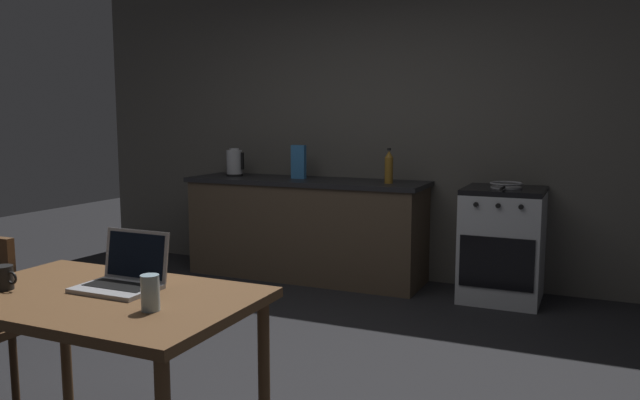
% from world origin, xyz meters
% --- Properties ---
extents(ground_plane, '(12.00, 12.00, 0.00)m').
position_xyz_m(ground_plane, '(0.00, 0.00, 0.00)').
color(ground_plane, black).
extents(back_wall, '(6.40, 0.10, 2.83)m').
position_xyz_m(back_wall, '(0.30, 2.58, 1.42)').
color(back_wall, '#55524C').
rests_on(back_wall, ground_plane).
extents(kitchen_counter, '(2.16, 0.64, 0.89)m').
position_xyz_m(kitchen_counter, '(-0.51, 2.23, 0.44)').
color(kitchen_counter, '#4C3D2D').
rests_on(kitchen_counter, ground_plane).
extents(stove_oven, '(0.60, 0.62, 0.89)m').
position_xyz_m(stove_oven, '(1.20, 2.23, 0.44)').
color(stove_oven, '#B7BABF').
rests_on(stove_oven, ground_plane).
extents(dining_table, '(1.23, 0.77, 0.73)m').
position_xyz_m(dining_table, '(0.07, -0.88, 0.65)').
color(dining_table, brown).
rests_on(dining_table, ground_plane).
extents(laptop, '(0.32, 0.26, 0.23)m').
position_xyz_m(laptop, '(0.09, -0.77, 0.77)').
color(laptop, '#99999E').
rests_on(laptop, dining_table).
extents(electric_kettle, '(0.17, 0.15, 0.26)m').
position_xyz_m(electric_kettle, '(-1.24, 2.23, 1.01)').
color(electric_kettle, black).
rests_on(electric_kettle, kitchen_counter).
extents(bottle, '(0.07, 0.07, 0.29)m').
position_xyz_m(bottle, '(0.27, 2.18, 1.02)').
color(bottle, '#8C601E').
rests_on(bottle, kitchen_counter).
extents(frying_pan, '(0.25, 0.42, 0.05)m').
position_xyz_m(frying_pan, '(1.21, 2.20, 0.91)').
color(frying_pan, gray).
rests_on(frying_pan, stove_oven).
extents(coffee_mug, '(0.12, 0.08, 0.10)m').
position_xyz_m(coffee_mug, '(-0.34, -0.99, 0.78)').
color(coffee_mug, black).
rests_on(coffee_mug, dining_table).
extents(drinking_glass, '(0.07, 0.07, 0.13)m').
position_xyz_m(drinking_glass, '(0.39, -0.97, 0.79)').
color(drinking_glass, '#99B7C6').
rests_on(drinking_glass, dining_table).
extents(cereal_box, '(0.13, 0.05, 0.30)m').
position_xyz_m(cereal_box, '(-0.59, 2.25, 1.03)').
color(cereal_box, '#3372B2').
rests_on(cereal_box, kitchen_counter).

